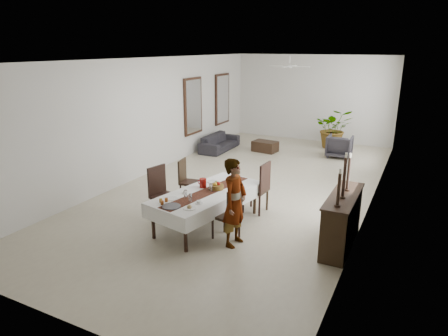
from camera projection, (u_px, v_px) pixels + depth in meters
floor at (248, 186)px, 10.38m from camera, size 6.00×12.00×0.00m
ceiling at (251, 59)px, 9.45m from camera, size 6.00×12.00×0.02m
wall_back at (312, 98)px, 15.03m from camera, size 6.00×0.02×3.20m
wall_front at (52, 210)px, 4.79m from camera, size 6.00×0.02×3.20m
wall_left at (151, 116)px, 11.21m from camera, size 0.02×12.00×3.20m
wall_right at (377, 137)px, 8.62m from camera, size 0.02×12.00×3.20m
dining_table_top at (207, 193)px, 7.92m from camera, size 1.38×2.41×0.05m
table_leg_fl at (153, 222)px, 7.46m from camera, size 0.08×0.08×0.66m
table_leg_fr at (186, 235)px, 6.97m from camera, size 0.08×0.08×0.66m
table_leg_bl at (224, 191)px, 9.08m from camera, size 0.08×0.08×0.66m
table_leg_br at (255, 199)px, 8.59m from camera, size 0.08×0.08×0.66m
tablecloth_top at (207, 192)px, 7.91m from camera, size 1.58×2.61×0.01m
tablecloth_drape_left at (187, 192)px, 8.28m from camera, size 0.49×2.39×0.28m
tablecloth_drape_right at (229, 205)px, 7.63m from camera, size 0.49×2.39×0.28m
tablecloth_drape_near at (163, 218)px, 7.04m from camera, size 1.10×0.23×0.28m
tablecloth_drape_far at (243, 183)px, 8.87m from camera, size 1.10×0.23×0.28m
table_runner at (207, 192)px, 7.91m from camera, size 0.79×2.38×0.00m
red_pitcher at (203, 183)px, 8.13m from camera, size 0.17×0.17×0.19m
pitcher_handle at (200, 182)px, 8.18m from camera, size 0.12×0.04×0.11m
wine_glass_near at (190, 198)px, 7.36m from camera, size 0.07×0.07×0.16m
wine_glass_mid at (186, 194)px, 7.55m from camera, size 0.07×0.07×0.16m
wine_glass_far at (211, 188)px, 7.90m from camera, size 0.07×0.07×0.16m
teacup_right at (199, 202)px, 7.31m from camera, size 0.09×0.09×0.06m
saucer_right at (199, 203)px, 7.32m from camera, size 0.14×0.14×0.01m
teacup_left at (185, 192)px, 7.82m from camera, size 0.09×0.09×0.06m
saucer_left at (185, 193)px, 7.83m from camera, size 0.14×0.14×0.01m
plate_near_right at (189, 208)px, 7.09m from camera, size 0.23×0.23×0.01m
bread_near_right at (189, 207)px, 7.08m from camera, size 0.09×0.09×0.09m
plate_near_left at (172, 198)px, 7.55m from camera, size 0.23×0.23×0.01m
plate_far_left at (212, 182)px, 8.48m from camera, size 0.23×0.23×0.01m
serving_tray at (171, 206)px, 7.16m from camera, size 0.34×0.34×0.02m
jam_jar_a at (162, 203)px, 7.26m from camera, size 0.06×0.06×0.07m
jam_jar_b at (161, 201)px, 7.36m from camera, size 0.06×0.06×0.07m
jam_jar_c at (166, 200)px, 7.40m from camera, size 0.06×0.06×0.07m
fruit_basket at (217, 187)px, 8.05m from camera, size 0.28×0.28×0.09m
fruit_red at (218, 184)px, 8.02m from camera, size 0.09×0.09×0.09m
fruit_green at (216, 183)px, 8.07m from camera, size 0.08×0.08×0.08m
fruit_yellow at (215, 184)px, 7.99m from camera, size 0.08×0.08×0.08m
chair_right_near_seat at (226, 216)px, 7.44m from camera, size 0.51×0.51×0.05m
chair_right_near_leg_fl at (228, 234)px, 7.27m from camera, size 0.05×0.05×0.43m
chair_right_near_leg_fr at (239, 227)px, 7.54m from camera, size 0.05×0.05×0.43m
chair_right_near_leg_bl at (213, 228)px, 7.48m from camera, size 0.05×0.05×0.43m
chair_right_near_leg_br at (225, 222)px, 7.75m from camera, size 0.05×0.05×0.43m
chair_right_near_back at (235, 203)px, 7.23m from camera, size 0.13×0.44×0.56m
chair_right_far_seat at (255, 190)px, 8.65m from camera, size 0.51×0.51×0.05m
chair_right_far_leg_fl at (259, 206)px, 8.47m from camera, size 0.05×0.05×0.47m
chair_right_far_leg_fr at (267, 200)px, 8.80m from camera, size 0.05×0.05×0.47m
chair_right_far_leg_bl at (243, 202)px, 8.66m from camera, size 0.05×0.05×0.47m
chair_right_far_leg_br at (251, 197)px, 8.99m from camera, size 0.05×0.05×0.47m
chair_right_far_back at (265, 177)px, 8.45m from camera, size 0.07×0.48×0.61m
chair_left_near_seat at (165, 197)px, 8.28m from camera, size 0.56×0.56×0.05m
chair_left_near_leg_fl at (166, 203)px, 8.61m from camera, size 0.06×0.06×0.47m
chair_left_near_leg_fr at (152, 209)px, 8.32m from camera, size 0.06×0.06×0.47m
chair_left_near_leg_bl at (178, 208)px, 8.38m from camera, size 0.06×0.06×0.47m
chair_left_near_leg_br at (165, 213)px, 8.09m from camera, size 0.06×0.06×0.47m
chair_left_near_back at (157, 180)px, 8.31m from camera, size 0.14×0.47×0.60m
chair_left_far_seat at (190, 182)px, 9.33m from camera, size 0.47×0.47×0.05m
chair_left_far_leg_fl at (186, 188)px, 9.60m from camera, size 0.05×0.05×0.41m
chair_left_far_leg_fr at (181, 193)px, 9.30m from camera, size 0.05×0.05×0.41m
chair_left_far_leg_bl at (199, 190)px, 9.50m from camera, size 0.05×0.05×0.41m
chair_left_far_leg_br at (194, 195)px, 9.20m from camera, size 0.05×0.05×0.41m
chair_left_far_back at (182, 170)px, 9.31m from camera, size 0.10×0.41×0.53m
woman at (235, 203)px, 7.11m from camera, size 0.42×0.61×1.63m
sideboard_body at (342, 222)px, 7.14m from camera, size 0.42×1.59×0.95m
sideboard_top at (344, 196)px, 7.00m from camera, size 0.47×1.65×0.03m
candlestick_near_base at (337, 205)px, 6.50m from camera, size 0.11×0.11×0.03m
candlestick_near_shaft at (339, 189)px, 6.41m from camera, size 0.05×0.05×0.53m
candlestick_near_candle at (340, 171)px, 6.32m from camera, size 0.04×0.04×0.08m
candlestick_mid_base at (342, 197)px, 6.86m from camera, size 0.11×0.11×0.03m
candlestick_mid_shaft at (344, 177)px, 6.75m from camera, size 0.05×0.05×0.69m
candlestick_mid_candle at (346, 155)px, 6.64m from camera, size 0.04×0.04×0.08m
candlestick_far_base at (347, 190)px, 7.22m from camera, size 0.11×0.11×0.03m
candlestick_far_shaft at (349, 173)px, 7.13m from camera, size 0.05×0.05×0.58m
candlestick_far_candle at (350, 155)px, 7.03m from camera, size 0.04×0.04×0.08m
sofa at (220, 142)px, 13.94m from camera, size 0.76×1.88×0.55m
armchair at (339, 146)px, 12.99m from camera, size 0.79×0.81×0.72m
coffee_table at (265, 146)px, 13.74m from camera, size 0.88×0.64×0.36m
potted_plant at (334, 128)px, 14.11m from camera, size 1.55×1.45×1.41m
mirror_frame_near at (193, 106)px, 13.07m from camera, size 0.06×1.05×1.85m
mirror_glass_near at (194, 106)px, 13.05m from camera, size 0.01×0.90×1.70m
mirror_frame_far at (222, 99)px, 14.86m from camera, size 0.06×1.05×1.85m
mirror_glass_far at (223, 99)px, 14.85m from camera, size 0.01×0.90×1.70m
fan_rod at (290, 60)px, 12.04m from camera, size 0.04×0.04×0.20m
fan_hub at (289, 66)px, 12.09m from camera, size 0.16×0.16×0.08m
fan_blade_n at (293, 66)px, 12.39m from camera, size 0.10×0.55×0.01m
fan_blade_s at (286, 67)px, 11.80m from camera, size 0.10×0.55×0.01m
fan_blade_e at (301, 67)px, 11.94m from camera, size 0.55×0.10×0.01m
fan_blade_w at (278, 66)px, 12.25m from camera, size 0.55×0.10×0.01m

